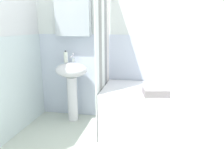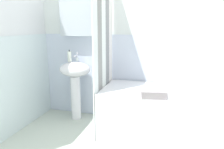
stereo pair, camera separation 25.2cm
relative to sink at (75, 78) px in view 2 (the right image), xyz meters
name	(u,v)px [view 2 (the right image)]	position (x,y,z in m)	size (l,w,h in m)	color
wall_back_tiled	(145,40)	(0.93, 0.23, 0.53)	(3.60, 0.18, 2.40)	silver
sink	(75,78)	(0.00, 0.00, 0.00)	(0.44, 0.34, 0.83)	white
faucet	(77,57)	(0.00, 0.08, 0.28)	(0.03, 0.12, 0.12)	silver
soap_dispenser	(70,56)	(-0.08, 0.01, 0.29)	(0.05, 0.05, 0.17)	white
bathtub	(162,114)	(1.21, -0.18, -0.32)	(1.43, 0.73, 0.57)	white
shower_curtain	(104,52)	(0.48, -0.18, 0.39)	(0.01, 0.73, 2.00)	white
lotion_bottle	(217,82)	(1.83, 0.09, 0.06)	(0.07, 0.07, 0.19)	#C74C63
shampoo_bottle	(208,81)	(1.73, 0.13, 0.05)	(0.04, 0.04, 0.18)	#2B834F
body_wash_bottle	(197,79)	(1.61, 0.10, 0.07)	(0.06, 0.06, 0.22)	white
towel_folded	(154,93)	(1.12, -0.41, 0.00)	(0.26, 0.23, 0.08)	gray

